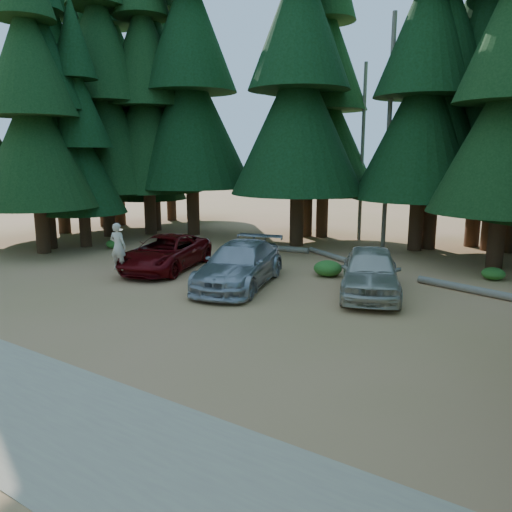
# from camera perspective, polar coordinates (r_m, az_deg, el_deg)

# --- Properties ---
(ground) EXTENTS (160.00, 160.00, 0.00)m
(ground) POSITION_cam_1_polar(r_m,az_deg,el_deg) (16.07, -6.20, -6.67)
(ground) COLOR #A78246
(ground) RESTS_ON ground
(gravel_strip) EXTENTS (26.00, 3.50, 0.01)m
(gravel_strip) POSITION_cam_1_polar(r_m,az_deg,el_deg) (12.19, -26.70, -14.05)
(gravel_strip) COLOR tan
(gravel_strip) RESTS_ON ground
(forest_belt_north) EXTENTS (36.00, 7.00, 22.00)m
(forest_belt_north) POSITION_cam_1_polar(r_m,az_deg,el_deg) (28.88, 13.11, 1.31)
(forest_belt_north) COLOR black
(forest_belt_north) RESTS_ON ground
(forest_belt_west) EXTENTS (6.00, 22.00, 22.00)m
(forest_belt_west) POSITION_cam_1_polar(r_m,az_deg,el_deg) (30.20, -24.34, 1.02)
(forest_belt_west) COLOR black
(forest_belt_west) RESTS_ON ground
(snag_front) EXTENTS (0.24, 0.24, 12.00)m
(snag_front) POSITION_cam_1_polar(r_m,az_deg,el_deg) (27.72, 14.91, 13.28)
(snag_front) COLOR #695F54
(snag_front) RESTS_ON ground
(snag_back) EXTENTS (0.20, 0.20, 10.00)m
(snag_back) POSITION_cam_1_polar(r_m,az_deg,el_deg) (29.80, 12.05, 11.34)
(snag_back) COLOR #695F54
(snag_back) RESTS_ON ground
(red_pickup) EXTENTS (3.88, 5.85, 1.49)m
(red_pickup) POSITION_cam_1_polar(r_m,az_deg,el_deg) (22.29, -10.30, 0.38)
(red_pickup) COLOR #5C070A
(red_pickup) RESTS_ON ground
(silver_minivan_center) EXTENTS (3.79, 6.13, 1.66)m
(silver_minivan_center) POSITION_cam_1_polar(r_m,az_deg,el_deg) (19.22, -1.89, -0.99)
(silver_minivan_center) COLOR #A5A7AD
(silver_minivan_center) RESTS_ON ground
(silver_minivan_right) EXTENTS (3.76, 5.47, 1.73)m
(silver_minivan_right) POSITION_cam_1_polar(r_m,az_deg,el_deg) (18.45, 12.94, -1.72)
(silver_minivan_right) COLOR #BCB7A7
(silver_minivan_right) RESTS_ON ground
(frisbee_player) EXTENTS (0.78, 0.60, 1.89)m
(frisbee_player) POSITION_cam_1_polar(r_m,az_deg,el_deg) (20.63, -15.50, 1.08)
(frisbee_player) COLOR beige
(frisbee_player) RESTS_ON ground
(log_left) EXTENTS (4.14, 1.01, 0.30)m
(log_left) POSITION_cam_1_polar(r_m,az_deg,el_deg) (26.33, 1.68, 0.96)
(log_left) COLOR #695F54
(log_left) RESTS_ON ground
(log_mid) EXTENTS (2.78, 1.77, 0.25)m
(log_mid) POSITION_cam_1_polar(r_m,az_deg,el_deg) (24.89, 8.18, 0.16)
(log_mid) COLOR #695F54
(log_mid) RESTS_ON ground
(log_right) EXTENTS (4.34, 1.31, 0.28)m
(log_right) POSITION_cam_1_polar(r_m,az_deg,el_deg) (19.92, 23.67, -3.58)
(log_right) COLOR #695F54
(log_right) RESTS_ON ground
(shrub_far_left) EXTENTS (0.94, 0.94, 0.52)m
(shrub_far_left) POSITION_cam_1_polar(r_m,az_deg,el_deg) (24.63, -6.40, 0.40)
(shrub_far_left) COLOR #245B1B
(shrub_far_left) RESTS_ON ground
(shrub_left) EXTENTS (1.09, 1.09, 0.60)m
(shrub_left) POSITION_cam_1_polar(r_m,az_deg,el_deg) (24.80, -7.50, 0.55)
(shrub_left) COLOR #245B1B
(shrub_left) RESTS_ON ground
(shrub_center_left) EXTENTS (1.37, 1.37, 0.75)m
(shrub_center_left) POSITION_cam_1_polar(r_m,az_deg,el_deg) (24.43, -0.10, 0.67)
(shrub_center_left) COLOR #245B1B
(shrub_center_left) RESTS_ON ground
(shrub_center_right) EXTENTS (0.83, 0.83, 0.46)m
(shrub_center_right) POSITION_cam_1_polar(r_m,az_deg,el_deg) (22.89, 14.53, -0.84)
(shrub_center_right) COLOR #245B1B
(shrub_center_right) RESTS_ON ground
(shrub_right) EXTENTS (1.18, 1.18, 0.65)m
(shrub_right) POSITION_cam_1_polar(r_m,az_deg,el_deg) (21.04, 8.21, -1.40)
(shrub_right) COLOR #245B1B
(shrub_right) RESTS_ON ground
(shrub_far_right) EXTENTS (0.91, 0.91, 0.50)m
(shrub_far_right) POSITION_cam_1_polar(r_m,az_deg,el_deg) (22.40, 25.49, -1.84)
(shrub_far_right) COLOR #245B1B
(shrub_far_right) RESTS_ON ground
(shrub_edge_west) EXTENTS (0.89, 0.89, 0.49)m
(shrub_edge_west) POSITION_cam_1_polar(r_m,az_deg,el_deg) (27.94, -15.87, 1.34)
(shrub_edge_west) COLOR #245B1B
(shrub_edge_west) RESTS_ON ground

